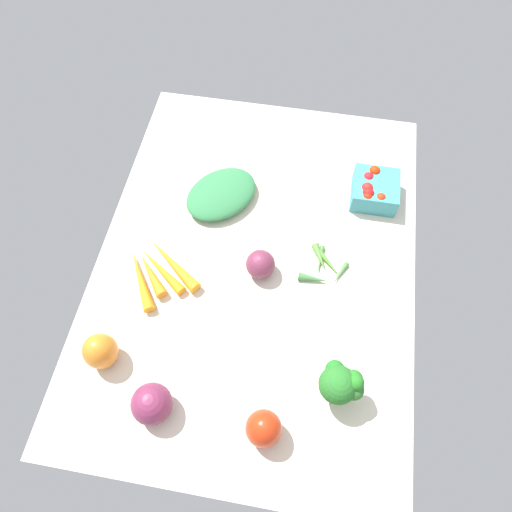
% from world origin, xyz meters
% --- Properties ---
extents(tablecloth, '(1.04, 0.76, 0.02)m').
position_xyz_m(tablecloth, '(0.00, 0.00, 0.01)').
color(tablecloth, beige).
rests_on(tablecloth, ground).
extents(red_onion_near_basket, '(0.08, 0.08, 0.08)m').
position_xyz_m(red_onion_near_basket, '(0.38, -0.15, 0.06)').
color(red_onion_near_basket, '#76294A').
rests_on(red_onion_near_basket, tablecloth).
extents(berry_basket, '(0.11, 0.11, 0.07)m').
position_xyz_m(berry_basket, '(-0.23, 0.27, 0.05)').
color(berry_basket, teal).
rests_on(berry_basket, tablecloth).
extents(leafy_greens_clump, '(0.24, 0.24, 0.04)m').
position_xyz_m(leafy_greens_clump, '(-0.16, -0.12, 0.04)').
color(leafy_greens_clump, '#327C47').
rests_on(leafy_greens_clump, tablecloth).
extents(carrot_bunch, '(0.20, 0.20, 0.03)m').
position_xyz_m(carrot_bunch, '(0.08, -0.22, 0.03)').
color(carrot_bunch, orange).
rests_on(carrot_bunch, tablecloth).
extents(broccoli_head, '(0.09, 0.09, 0.11)m').
position_xyz_m(broccoli_head, '(0.28, 0.22, 0.09)').
color(broccoli_head, '#A0C382').
rests_on(broccoli_head, tablecloth).
extents(red_onion_center, '(0.07, 0.07, 0.07)m').
position_xyz_m(red_onion_center, '(0.03, 0.02, 0.05)').
color(red_onion_center, brown).
rests_on(red_onion_center, tablecloth).
extents(okra_pile, '(0.11, 0.12, 0.02)m').
position_xyz_m(okra_pile, '(-0.00, 0.16, 0.03)').
color(okra_pile, '#538931').
rests_on(okra_pile, tablecloth).
extents(bell_pepper_red, '(0.09, 0.09, 0.09)m').
position_xyz_m(bell_pepper_red, '(0.39, 0.08, 0.06)').
color(bell_pepper_red, red).
rests_on(bell_pepper_red, tablecloth).
extents(bell_pepper_orange, '(0.10, 0.10, 0.09)m').
position_xyz_m(bell_pepper_orange, '(0.29, -0.28, 0.07)').
color(bell_pepper_orange, orange).
rests_on(bell_pepper_orange, tablecloth).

